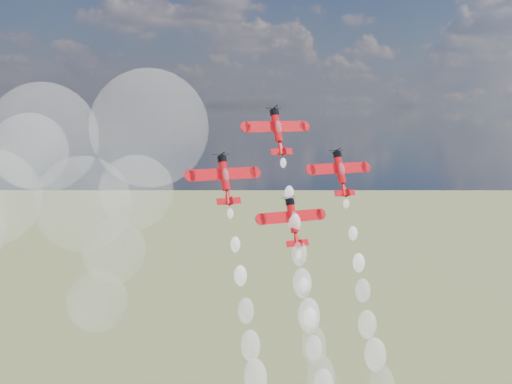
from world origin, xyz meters
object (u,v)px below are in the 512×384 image
Objects in this scene: plane_lead at (277,130)px; plane_right at (341,172)px; plane_slot at (293,221)px; plane_left at (225,178)px.

plane_lead is 1.00× the size of plane_right.
plane_slot is at bearing -90.00° from plane_lead.
plane_left is at bearing 166.65° from plane_slot.
plane_right is (24.42, 0.00, 0.00)m from plane_left.
plane_left is 1.00× the size of plane_slot.
plane_left reaches higher than plane_slot.
plane_lead is at bearing 13.35° from plane_left.
plane_left is 1.00× the size of plane_right.
plane_right is 1.00× the size of plane_slot.
plane_lead is 14.91m from plane_right.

